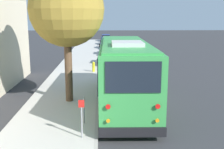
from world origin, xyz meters
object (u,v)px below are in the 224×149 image
at_px(parked_sedan_blue, 106,38).
at_px(sign_post_near, 82,118).
at_px(shuttle_bus, 125,70).
at_px(parked_sedan_tan, 110,58).
at_px(parked_sedan_silver, 107,41).
at_px(street_tree, 67,4).
at_px(sign_post_far, 84,110).
at_px(fire_hydrant, 94,67).
at_px(parked_sedan_navy, 108,45).
at_px(parked_sedan_white, 110,50).

xyz_separation_m(parked_sedan_blue, sign_post_near, (-42.13, 1.60, 0.28)).
relative_size(shuttle_bus, parked_sedan_tan, 2.19).
relative_size(parked_sedan_silver, street_tree, 0.64).
relative_size(sign_post_far, fire_hydrant, 1.45).
distance_m(shuttle_bus, sign_post_near, 4.99).
distance_m(parked_sedan_navy, parked_sedan_silver, 5.91).
distance_m(parked_sedan_tan, parked_sedan_navy, 13.04).
distance_m(shuttle_bus, parked_sedan_blue, 37.66).
bearing_deg(parked_sedan_tan, shuttle_bus, -173.34).
bearing_deg(parked_sedan_silver, parked_sedan_white, -177.32).
bearing_deg(shuttle_bus, parked_sedan_blue, 1.70).
height_order(parked_sedan_tan, sign_post_near, sign_post_near).
bearing_deg(parked_sedan_white, sign_post_far, 176.13).
relative_size(shuttle_bus, fire_hydrant, 11.98).
height_order(shuttle_bus, parked_sedan_silver, shuttle_bus).
height_order(parked_sedan_silver, sign_post_far, parked_sedan_silver).
height_order(parked_sedan_white, parked_sedan_navy, parked_sedan_white).
height_order(sign_post_near, fire_hydrant, sign_post_near).
height_order(parked_sedan_white, fire_hydrant, parked_sedan_white).
distance_m(parked_sedan_tan, sign_post_far, 15.59).
relative_size(shuttle_bus, parked_sedan_silver, 2.09).
xyz_separation_m(parked_sedan_white, street_tree, (-18.81, 2.71, 4.56)).
bearing_deg(sign_post_far, parked_sedan_tan, -5.82).
distance_m(parked_sedan_tan, sign_post_near, 17.01).
xyz_separation_m(parked_sedan_white, sign_post_near, (-23.63, 1.73, 0.30)).
height_order(parked_sedan_navy, sign_post_near, sign_post_near).
bearing_deg(parked_sedan_white, parked_sedan_silver, 0.61).
distance_m(sign_post_near, fire_hydrant, 12.73).
distance_m(parked_sedan_tan, street_tree, 13.20).
bearing_deg(parked_sedan_white, street_tree, 172.39).
bearing_deg(fire_hydrant, parked_sedan_blue, -2.91).
xyz_separation_m(street_tree, fire_hydrant, (7.91, -1.09, -4.60)).
xyz_separation_m(parked_sedan_tan, parked_sedan_silver, (18.94, -0.15, 0.02)).
bearing_deg(fire_hydrant, parked_sedan_white, -8.50).
height_order(street_tree, sign_post_far, street_tree).
relative_size(parked_sedan_tan, street_tree, 0.61).
xyz_separation_m(parked_sedan_tan, fire_hydrant, (-4.21, 1.48, -0.04)).
bearing_deg(fire_hydrant, sign_post_far, 179.46).
height_order(parked_sedan_tan, street_tree, street_tree).
relative_size(parked_sedan_navy, parked_sedan_silver, 0.94).
bearing_deg(street_tree, shuttle_bus, -96.24).
height_order(shuttle_bus, sign_post_near, shuttle_bus).
bearing_deg(sign_post_near, sign_post_far, 0.00).
distance_m(parked_sedan_silver, street_tree, 31.50).
relative_size(parked_sedan_tan, parked_sedan_silver, 0.95).
distance_m(parked_sedan_silver, parked_sedan_blue, 6.26).
distance_m(parked_sedan_blue, street_tree, 37.68).
bearing_deg(sign_post_far, street_tree, 16.11).
relative_size(parked_sedan_silver, sign_post_far, 3.97).
bearing_deg(parked_sedan_white, sign_post_near, 176.40).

